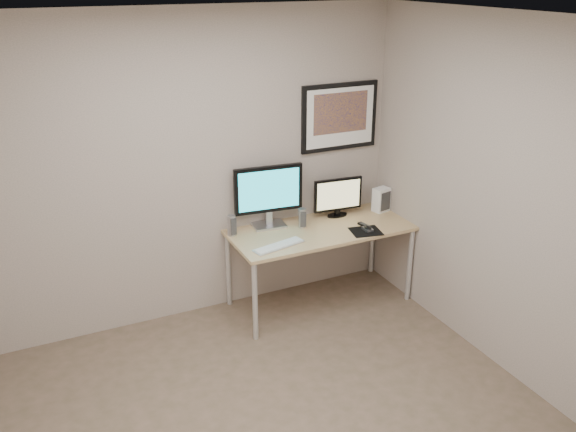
% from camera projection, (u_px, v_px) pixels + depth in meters
% --- Properties ---
extents(floor, '(3.60, 3.60, 0.00)m').
position_uv_depth(floor, '(282.00, 426.00, 4.09)').
color(floor, brown).
rests_on(floor, ground).
extents(room, '(3.60, 3.60, 3.60)m').
position_uv_depth(room, '(252.00, 174.00, 3.84)').
color(room, white).
rests_on(room, ground).
extents(desk, '(1.60, 0.70, 0.73)m').
position_uv_depth(desk, '(320.00, 235.00, 5.37)').
color(desk, olive).
rests_on(desk, floor).
extents(framed_art, '(0.75, 0.04, 0.60)m').
position_uv_depth(framed_art, '(340.00, 117.00, 5.42)').
color(framed_art, black).
rests_on(framed_art, room).
extents(monitor_large, '(0.61, 0.22, 0.56)m').
position_uv_depth(monitor_large, '(269.00, 194.00, 5.27)').
color(monitor_large, '#BABABF').
rests_on(monitor_large, desk).
extents(monitor_tv, '(0.46, 0.12, 0.36)m').
position_uv_depth(monitor_tv, '(338.00, 196.00, 5.54)').
color(monitor_tv, black).
rests_on(monitor_tv, desk).
extents(speaker_left, '(0.08, 0.08, 0.18)m').
position_uv_depth(speaker_left, '(231.00, 225.00, 5.18)').
color(speaker_left, '#BABABF').
rests_on(speaker_left, desk).
extents(speaker_right, '(0.08, 0.08, 0.17)m').
position_uv_depth(speaker_right, '(302.00, 218.00, 5.34)').
color(speaker_right, '#BABABF').
rests_on(speaker_right, desk).
extents(keyboard, '(0.47, 0.22, 0.02)m').
position_uv_depth(keyboard, '(279.00, 246.00, 4.99)').
color(keyboard, silver).
rests_on(keyboard, desk).
extents(mousepad, '(0.30, 0.27, 0.00)m').
position_uv_depth(mousepad, '(366.00, 231.00, 5.28)').
color(mousepad, black).
rests_on(mousepad, desk).
extents(mouse, '(0.06, 0.11, 0.03)m').
position_uv_depth(mouse, '(368.00, 228.00, 5.30)').
color(mouse, black).
rests_on(mouse, mousepad).
extents(remote, '(0.07, 0.17, 0.02)m').
position_uv_depth(remote, '(365.00, 225.00, 5.38)').
color(remote, black).
rests_on(remote, desk).
extents(fan_unit, '(0.17, 0.14, 0.23)m').
position_uv_depth(fan_unit, '(381.00, 200.00, 5.69)').
color(fan_unit, white).
rests_on(fan_unit, desk).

